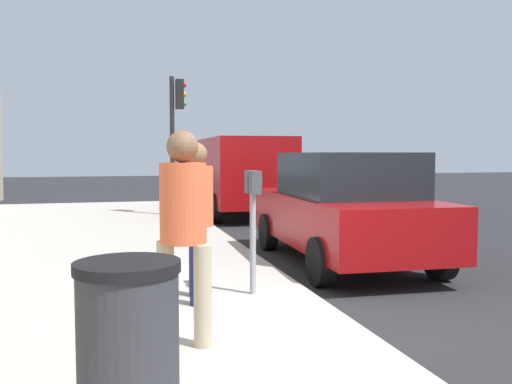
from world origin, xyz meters
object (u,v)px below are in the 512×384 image
(pedestrian_bystander, at_px, (183,218))
(trash_bin, at_px, (129,351))
(pedestrian_at_meter, at_px, (196,208))
(parked_sedan_near, at_px, (344,208))
(traffic_signal, at_px, (176,122))
(parked_van_far, at_px, (240,171))
(parking_meter, at_px, (253,205))

(pedestrian_bystander, height_order, trash_bin, pedestrian_bystander)
(trash_bin, bearing_deg, pedestrian_bystander, -18.42)
(pedestrian_at_meter, bearing_deg, parked_sedan_near, 45.29)
(traffic_signal, distance_m, trash_bin, 11.67)
(parked_sedan_near, height_order, traffic_signal, traffic_signal)
(pedestrian_at_meter, distance_m, parked_van_far, 9.73)
(pedestrian_bystander, relative_size, parked_sedan_near, 0.40)
(parking_meter, distance_m, parked_van_far, 9.45)
(parking_meter, distance_m, traffic_signal, 8.57)
(traffic_signal, relative_size, trash_bin, 3.56)
(pedestrian_at_meter, xyz_separation_m, pedestrian_bystander, (-1.30, 0.31, 0.05))
(parking_meter, relative_size, parked_sedan_near, 0.32)
(parked_van_far, distance_m, trash_bin, 12.68)
(parking_meter, distance_m, parked_sedan_near, 2.90)
(parked_sedan_near, distance_m, parked_van_far, 7.19)
(parked_sedan_near, height_order, parked_van_far, parked_van_far)
(parked_sedan_near, relative_size, parked_van_far, 0.85)
(pedestrian_bystander, distance_m, traffic_signal, 10.04)
(parked_sedan_near, bearing_deg, pedestrian_bystander, 139.05)
(parking_meter, xyz_separation_m, traffic_signal, (8.45, -0.14, 1.41))
(pedestrian_bystander, xyz_separation_m, traffic_signal, (9.88, -1.11, 1.36))
(parked_sedan_near, bearing_deg, traffic_signal, 16.48)
(parked_van_far, height_order, trash_bin, parked_van_far)
(parking_meter, bearing_deg, pedestrian_at_meter, 100.31)
(parked_van_far, height_order, traffic_signal, traffic_signal)
(pedestrian_bystander, height_order, traffic_signal, traffic_signal)
(trash_bin, bearing_deg, traffic_signal, -8.09)
(parked_sedan_near, xyz_separation_m, traffic_signal, (6.41, 1.90, 1.68))
(traffic_signal, bearing_deg, pedestrian_bystander, 173.56)
(pedestrian_bystander, bearing_deg, pedestrian_at_meter, 31.54)
(parked_sedan_near, relative_size, traffic_signal, 1.24)
(parking_meter, xyz_separation_m, parked_van_far, (9.23, -2.04, 0.09))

